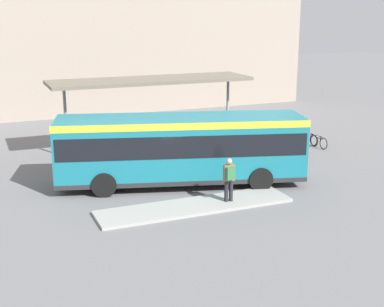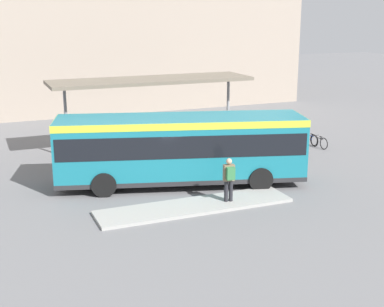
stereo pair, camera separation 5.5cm
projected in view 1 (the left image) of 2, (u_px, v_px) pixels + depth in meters
ground_plane at (181, 184)px, 23.72m from camera, size 120.00×120.00×0.00m
curb_island at (195, 206)px, 20.93m from camera, size 7.83×1.80×0.12m
city_bus at (181, 146)px, 23.26m from camera, size 10.98×5.46×3.05m
pedestrian_waiting at (229, 177)px, 21.00m from camera, size 0.46×0.49×1.77m
bicycle_black at (318, 142)px, 30.06m from camera, size 0.48×1.56×0.67m
bicycle_blue at (310, 139)px, 30.69m from camera, size 0.48×1.58×0.68m
station_shelter at (151, 81)px, 28.80m from camera, size 10.94×3.05×3.93m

